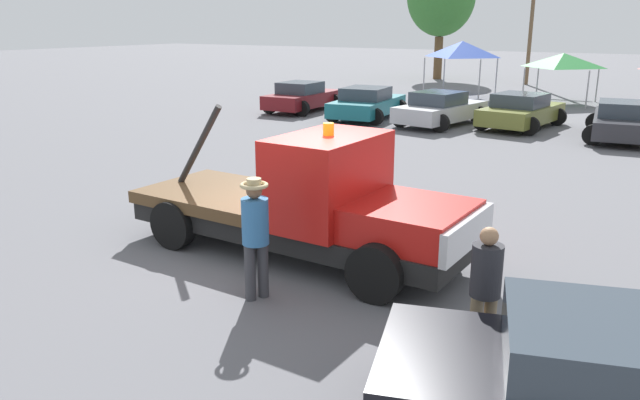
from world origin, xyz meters
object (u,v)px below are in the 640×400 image
(foreground_car, at_px, (640,392))
(utility_pole, at_px, (532,13))
(parked_car_charcoal, at_px, (622,121))
(traffic_cone, at_px, (378,192))
(tow_truck, at_px, (314,206))
(person_at_hood, at_px, (255,229))
(parked_car_olive, at_px, (521,111))
(canopy_tent_green, at_px, (564,60))
(canopy_tent_blue, at_px, (462,49))
(parked_car_silver, at_px, (440,109))
(person_near_truck, at_px, (486,283))
(parked_car_maroon, at_px, (302,97))
(parked_car_teal, at_px, (367,103))

(foreground_car, relative_size, utility_pole, 0.63)
(parked_car_charcoal, relative_size, traffic_cone, 8.54)
(tow_truck, distance_m, person_at_hood, 1.87)
(parked_car_olive, xyz_separation_m, canopy_tent_green, (-0.25, 8.70, 1.46))
(parked_car_olive, relative_size, canopy_tent_blue, 1.47)
(tow_truck, xyz_separation_m, utility_pole, (-4.55, 33.49, 3.52))
(parked_car_charcoal, xyz_separation_m, traffic_cone, (-3.68, -11.50, -0.39))
(person_at_hood, height_order, parked_car_charcoal, person_at_hood)
(parked_car_charcoal, height_order, canopy_tent_blue, canopy_tent_blue)
(parked_car_silver, xyz_separation_m, parked_car_charcoal, (6.48, 0.35, 0.00))
(foreground_car, bearing_deg, canopy_tent_green, 85.52)
(person_near_truck, distance_m, parked_car_silver, 17.91)
(canopy_tent_blue, bearing_deg, parked_car_maroon, -115.99)
(person_near_truck, height_order, person_at_hood, person_at_hood)
(parked_car_charcoal, distance_m, canopy_tent_blue, 12.94)
(foreground_car, bearing_deg, parked_car_maroon, 113.62)
(parked_car_charcoal, bearing_deg, tow_truck, 161.26)
(canopy_tent_green, xyz_separation_m, traffic_cone, (0.17, -20.86, -1.86))
(foreground_car, xyz_separation_m, traffic_cone, (-5.83, 6.39, -0.40))
(parked_car_olive, bearing_deg, parked_car_charcoal, -92.84)
(parked_car_teal, distance_m, utility_pole, 19.19)
(foreground_car, xyz_separation_m, person_at_hood, (-5.12, 0.92, 0.43))
(utility_pole, bearing_deg, parked_car_silver, -86.31)
(parked_car_maroon, bearing_deg, person_near_truck, -143.06)
(person_near_truck, relative_size, canopy_tent_green, 0.55)
(person_near_truck, distance_m, person_at_hood, 3.35)
(tow_truck, distance_m, parked_car_olive, 15.78)
(parked_car_teal, relative_size, traffic_cone, 8.52)
(parked_car_maroon, distance_m, parked_car_olive, 9.72)
(parked_car_maroon, bearing_deg, tow_truck, -148.15)
(tow_truck, distance_m, person_near_truck, 3.93)
(tow_truck, bearing_deg, person_at_hood, -83.12)
(tow_truck, bearing_deg, foreground_car, -25.88)
(person_at_hood, xyz_separation_m, traffic_cone, (-0.70, 5.47, -0.83))
(utility_pole, bearing_deg, foreground_car, -74.82)
(parked_car_silver, bearing_deg, tow_truck, -157.34)
(traffic_cone, bearing_deg, parked_car_olive, 89.65)
(canopy_tent_green, bearing_deg, traffic_cone, -89.53)
(tow_truck, xyz_separation_m, parked_car_maroon, (-10.18, 15.32, -0.29))
(parked_car_charcoal, bearing_deg, parked_car_olive, 72.69)
(person_near_truck, height_order, canopy_tent_blue, canopy_tent_blue)
(utility_pole, bearing_deg, parked_car_maroon, -107.21)
(parked_car_maroon, relative_size, canopy_tent_blue, 1.41)
(parked_car_olive, relative_size, canopy_tent_green, 1.49)
(person_at_hood, distance_m, parked_car_charcoal, 17.24)
(person_at_hood, xyz_separation_m, canopy_tent_green, (-0.87, 26.33, 1.03))
(tow_truck, relative_size, parked_car_silver, 1.38)
(person_at_hood, bearing_deg, tow_truck, -59.96)
(person_near_truck, xyz_separation_m, canopy_tent_green, (-4.22, 26.25, 1.15))
(parked_car_teal, distance_m, parked_car_silver, 3.24)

